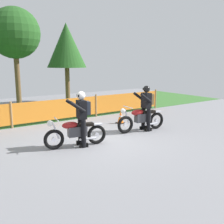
{
  "coord_description": "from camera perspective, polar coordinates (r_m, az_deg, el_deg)",
  "views": [
    {
      "loc": [
        -4.52,
        -7.21,
        2.58
      ],
      "look_at": [
        0.49,
        -0.1,
        0.9
      ],
      "focal_mm": 42.5,
      "sensor_mm": 36.0,
      "label": 1
    }
  ],
  "objects": [
    {
      "name": "ground",
      "position": [
        8.9,
        -2.94,
        -6.01
      ],
      "size": [
        24.0,
        24.0,
        0.02
      ],
      "primitive_type": "cube",
      "color": "gray"
    },
    {
      "name": "grass_verge",
      "position": [
        14.53,
        -16.46,
        0.27
      ],
      "size": [
        24.0,
        6.23,
        0.01
      ],
      "primitive_type": "cube",
      "color": "#386B2D",
      "rests_on": "ground"
    },
    {
      "name": "barrier_fence",
      "position": [
        11.57,
        -11.58,
        0.56
      ],
      "size": [
        11.64,
        0.08,
        1.05
      ],
      "color": "#997547",
      "rests_on": "ground"
    },
    {
      "name": "tree_near_left",
      "position": [
        15.74,
        -20.22,
        15.56
      ],
      "size": [
        2.74,
        2.74,
        5.42
      ],
      "color": "brown",
      "rests_on": "ground"
    },
    {
      "name": "tree_near_right",
      "position": [
        16.89,
        -9.79,
        13.87
      ],
      "size": [
        2.41,
        2.41,
        4.85
      ],
      "color": "brown",
      "rests_on": "ground"
    },
    {
      "name": "motorcycle_lead",
      "position": [
        8.13,
        -7.86,
        -4.38
      ],
      "size": [
        1.94,
        0.68,
        0.92
      ],
      "rotation": [
        0.0,
        0.0,
        2.94
      ],
      "color": "black",
      "rests_on": "ground"
    },
    {
      "name": "motorcycle_trailing",
      "position": [
        9.9,
        6.3,
        -1.43
      ],
      "size": [
        2.05,
        0.61,
        0.97
      ],
      "rotation": [
        0.0,
        0.0,
        3.03
      ],
      "color": "black",
      "rests_on": "ground"
    },
    {
      "name": "rider_lead",
      "position": [
        8.07,
        -6.51,
        -0.78
      ],
      "size": [
        0.74,
        0.62,
        1.69
      ],
      "rotation": [
        0.0,
        0.0,
        2.94
      ],
      "color": "black",
      "rests_on": "ground"
    },
    {
      "name": "rider_trailing",
      "position": [
        9.94,
        7.4,
        1.41
      ],
      "size": [
        0.71,
        0.59,
        1.69
      ],
      "rotation": [
        0.0,
        0.0,
        3.03
      ],
      "color": "black",
      "rests_on": "ground"
    },
    {
      "name": "traffic_cone",
      "position": [
        11.11,
        1.85,
        -1.13
      ],
      "size": [
        0.32,
        0.32,
        0.53
      ],
      "color": "black",
      "rests_on": "ground"
    }
  ]
}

